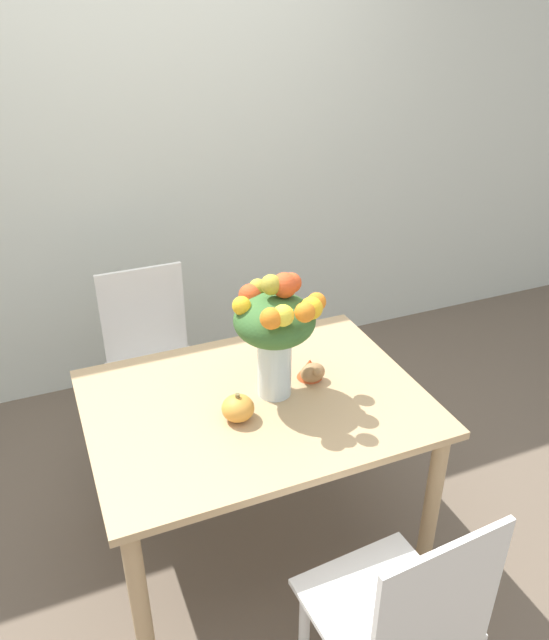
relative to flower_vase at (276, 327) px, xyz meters
name	(u,v)px	position (x,y,z in m)	size (l,w,h in m)	color
ground_plane	(258,540)	(-0.08, -0.01, -1.01)	(12.00, 12.00, 0.00)	brown
wall_back	(150,140)	(-0.08, 1.46, 0.34)	(8.00, 0.06, 2.70)	silver
dining_table	(256,421)	(-0.08, -0.01, -0.38)	(1.21, 0.90, 0.73)	tan
flower_vase	(276,327)	(0.00, 0.00, 0.00)	(0.34, 0.33, 0.48)	silver
pumpkin	(238,408)	(-0.18, -0.09, -0.24)	(0.11, 0.11, 0.10)	gold
turkey_figurine	(311,370)	(0.16, 0.03, -0.24)	(0.10, 0.13, 0.08)	#A87A4C
dining_chair_near_window	(153,364)	(-0.30, 0.77, -0.54)	(0.42, 0.42, 0.91)	white
dining_chair_far_side	(400,621)	(0.04, -0.82, -0.54)	(0.45, 0.45, 0.91)	white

